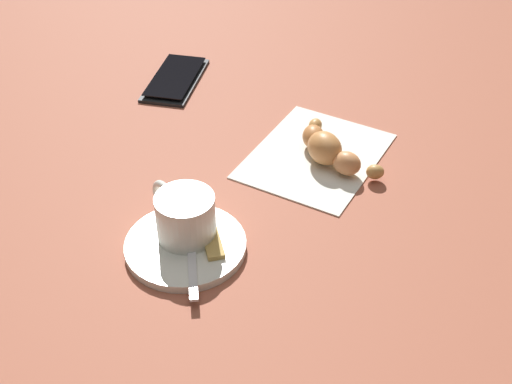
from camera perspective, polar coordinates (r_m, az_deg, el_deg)
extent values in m
plane|color=#A1563F|center=(0.85, -0.25, 0.20)|extent=(1.80, 1.80, 0.00)
cylinder|color=white|center=(0.77, -5.92, -4.51)|extent=(0.14, 0.14, 0.01)
cylinder|color=white|center=(0.76, -5.91, -2.09)|extent=(0.07, 0.07, 0.05)
cylinder|color=black|center=(0.76, -5.93, -1.88)|extent=(0.05, 0.05, 0.00)
torus|color=white|center=(0.79, -7.65, -0.49)|extent=(0.03, 0.04, 0.04)
cube|color=silver|center=(0.74, -5.36, -6.36)|extent=(0.09, 0.05, 0.00)
ellipsoid|color=silver|center=(0.78, -5.54, -3.09)|extent=(0.03, 0.03, 0.01)
cube|color=tan|center=(0.76, -3.72, -4.09)|extent=(0.06, 0.05, 0.01)
cube|color=white|center=(0.91, 5.00, 3.09)|extent=(0.22, 0.19, 0.00)
ellipsoid|color=#C48A49|center=(0.95, 4.99, 5.57)|extent=(0.02, 0.02, 0.02)
ellipsoid|color=#BF7841|center=(0.92, 4.84, 4.63)|extent=(0.05, 0.04, 0.03)
ellipsoid|color=#CA864A|center=(0.89, 5.78, 3.68)|extent=(0.06, 0.07, 0.04)
ellipsoid|color=tan|center=(0.87, 7.62, 2.40)|extent=(0.04, 0.04, 0.03)
ellipsoid|color=#BC8848|center=(0.87, 9.95, 1.68)|extent=(0.02, 0.03, 0.02)
cube|color=black|center=(1.08, -6.79, 9.39)|extent=(0.15, 0.09, 0.01)
cube|color=black|center=(1.08, -6.81, 9.65)|extent=(0.14, 0.08, 0.00)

